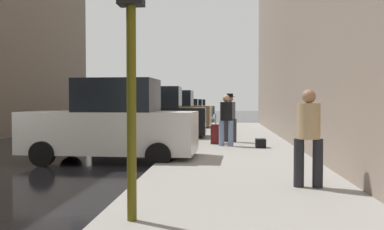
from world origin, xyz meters
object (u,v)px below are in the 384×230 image
(parked_blue_sedan, at_px, (183,112))
(traffic_light, at_px, (131,13))
(pedestrian_with_beanie, at_px, (230,115))
(parked_dark_green_sedan, at_px, (195,109))
(pedestrian_in_tan_coat, at_px, (309,133))
(parked_black_suv, at_px, (152,116))
(parked_bronze_suv, at_px, (172,112))
(duffel_bag, at_px, (261,143))
(parked_gray_coupe, at_px, (190,110))
(pedestrian_in_jeans, at_px, (226,117))
(rolling_suitcase, at_px, (216,134))
(parked_white_van, at_px, (112,124))
(fire_hydrant, at_px, (181,142))

(parked_blue_sedan, bearing_deg, traffic_light, -85.93)
(pedestrian_with_beanie, bearing_deg, parked_blue_sedan, 101.67)
(parked_dark_green_sedan, height_order, pedestrian_in_tan_coat, pedestrian_in_tan_coat)
(traffic_light, bearing_deg, parked_black_suv, 98.44)
(traffic_light, distance_m, pedestrian_in_tan_coat, 3.85)
(parked_bronze_suv, height_order, duffel_bag, parked_bronze_suv)
(traffic_light, relative_size, pedestrian_in_tan_coat, 2.11)
(parked_blue_sedan, height_order, parked_gray_coupe, same)
(pedestrian_in_jeans, height_order, rolling_suitcase, pedestrian_in_jeans)
(parked_white_van, relative_size, fire_hydrant, 6.63)
(parked_white_van, relative_size, parked_bronze_suv, 1.00)
(parked_blue_sedan, distance_m, rolling_suitcase, 16.50)
(parked_black_suv, relative_size, fire_hydrant, 6.57)
(traffic_light, bearing_deg, pedestrian_with_beanie, 82.47)
(fire_hydrant, height_order, traffic_light, traffic_light)
(parked_blue_sedan, bearing_deg, parked_white_van, -90.00)
(pedestrian_with_beanie, xyz_separation_m, pedestrian_in_jeans, (-0.15, -1.42, -0.03))
(fire_hydrant, relative_size, rolling_suitcase, 0.68)
(parked_black_suv, xyz_separation_m, pedestrian_with_beanie, (3.23, -2.08, 0.10))
(parked_blue_sedan, relative_size, pedestrian_with_beanie, 2.37)
(pedestrian_in_tan_coat, bearing_deg, parked_white_van, 140.10)
(pedestrian_in_jeans, relative_size, duffel_bag, 3.89)
(parked_blue_sedan, distance_m, fire_hydrant, 19.34)
(parked_gray_coupe, height_order, pedestrian_in_tan_coat, pedestrian_in_tan_coat)
(fire_hydrant, bearing_deg, pedestrian_in_tan_coat, -59.39)
(pedestrian_in_tan_coat, bearing_deg, traffic_light, -139.25)
(parked_white_van, bearing_deg, fire_hydrant, 23.45)
(parked_black_suv, relative_size, rolling_suitcase, 4.45)
(parked_blue_sedan, bearing_deg, fire_hydrant, -84.65)
(parked_white_van, distance_m, fire_hydrant, 2.04)
(parked_bronze_suv, height_order, rolling_suitcase, parked_bronze_suv)
(parked_white_van, height_order, duffel_bag, parked_white_van)
(rolling_suitcase, bearing_deg, traffic_light, -95.08)
(parked_black_suv, bearing_deg, parked_bronze_suv, 90.00)
(parked_bronze_suv, distance_m, duffel_bag, 11.44)
(fire_hydrant, relative_size, duffel_bag, 1.60)
(pedestrian_in_tan_coat, distance_m, pedestrian_in_jeans, 6.87)
(parked_gray_coupe, distance_m, duffel_bag, 23.98)
(parked_blue_sedan, xyz_separation_m, pedestrian_in_jeans, (3.09, -17.06, 0.26))
(parked_dark_green_sedan, relative_size, duffel_bag, 9.55)
(parked_bronze_suv, distance_m, traffic_light, 19.37)
(traffic_light, relative_size, pedestrian_in_jeans, 2.11)
(rolling_suitcase, xyz_separation_m, duffel_bag, (1.47, -1.20, -0.20))
(parked_dark_green_sedan, relative_size, pedestrian_with_beanie, 2.37)
(parked_dark_green_sedan, xyz_separation_m, rolling_suitcase, (2.72, -29.03, -0.36))
(parked_black_suv, relative_size, parked_blue_sedan, 1.10)
(parked_gray_coupe, xyz_separation_m, pedestrian_with_beanie, (3.23, -21.76, 0.29))
(pedestrian_with_beanie, relative_size, rolling_suitcase, 1.71)
(parked_bronze_suv, height_order, pedestrian_in_tan_coat, parked_bronze_suv)
(parked_bronze_suv, relative_size, parked_gray_coupe, 1.11)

